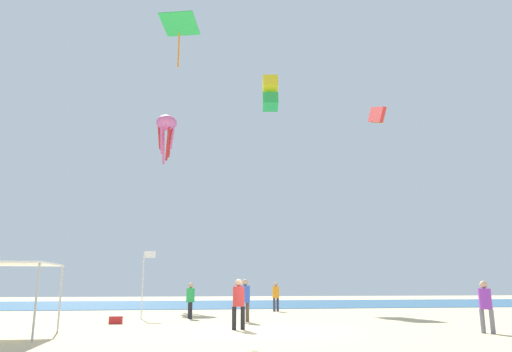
% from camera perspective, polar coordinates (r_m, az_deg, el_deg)
% --- Properties ---
extents(ground, '(110.00, 110.00, 0.10)m').
position_cam_1_polar(ground, '(18.70, 0.57, -18.08)').
color(ground, '#D1BA8C').
extents(ocean_strip, '(110.00, 19.19, 0.03)m').
position_cam_1_polar(ocean_strip, '(44.16, -5.15, -14.92)').
color(ocean_strip, '#28608C').
rests_on(ocean_strip, ground).
extents(canopy_tent, '(3.33, 3.16, 2.39)m').
position_cam_1_polar(canopy_tent, '(18.29, -28.08, -9.42)').
color(canopy_tent, '#B2B2B7').
rests_on(canopy_tent, ground).
extents(person_near_tent, '(0.46, 0.46, 1.92)m').
position_cam_1_polar(person_near_tent, '(22.76, -1.31, -14.18)').
color(person_near_tent, brown).
rests_on(person_near_tent, ground).
extents(person_leftmost, '(0.43, 0.43, 1.81)m').
position_cam_1_polar(person_leftmost, '(19.40, 25.62, -13.39)').
color(person_leftmost, slate).
rests_on(person_leftmost, ground).
extents(person_central, '(0.50, 0.45, 1.88)m').
position_cam_1_polar(person_central, '(18.98, -2.08, -14.50)').
color(person_central, black).
rests_on(person_central, ground).
extents(person_rightmost, '(0.44, 0.44, 1.84)m').
position_cam_1_polar(person_rightmost, '(31.99, 2.38, -13.86)').
color(person_rightmost, '#33384C').
rests_on(person_rightmost, ground).
extents(person_far_shore, '(0.42, 0.47, 1.77)m').
position_cam_1_polar(person_far_shore, '(25.28, -7.81, -14.13)').
color(person_far_shore, black).
rests_on(person_far_shore, ground).
extents(banner_flag, '(0.61, 0.06, 3.38)m').
position_cam_1_polar(banner_flag, '(25.69, -13.12, -11.63)').
color(banner_flag, silver).
rests_on(banner_flag, ground).
extents(cooler_box, '(0.57, 0.37, 0.35)m').
position_cam_1_polar(cooler_box, '(22.78, -16.33, -16.08)').
color(cooler_box, red).
rests_on(cooler_box, ground).
extents(kite_box_yellow, '(1.63, 1.90, 3.34)m').
position_cam_1_polar(kite_box_yellow, '(45.65, 1.71, 9.81)').
color(kite_box_yellow, yellow).
extents(kite_parafoil_red, '(1.14, 4.62, 2.82)m').
position_cam_1_polar(kite_parafoil_red, '(44.16, 14.16, 7.05)').
color(kite_parafoil_red, red).
extents(kite_octopus_pink, '(2.11, 2.11, 4.36)m').
position_cam_1_polar(kite_octopus_pink, '(44.02, -10.61, 5.96)').
color(kite_octopus_pink, pink).
extents(kite_diamond_green, '(2.60, 2.58, 3.06)m').
position_cam_1_polar(kite_diamond_green, '(30.92, -9.08, 17.17)').
color(kite_diamond_green, green).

